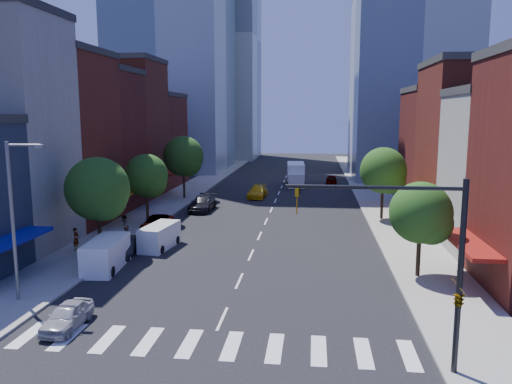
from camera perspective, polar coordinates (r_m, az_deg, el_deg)
ground at (r=27.03m, az=-3.87°, el=-14.25°), size 220.00×220.00×0.00m
sidewalk_left at (r=67.48m, az=-8.15°, el=-0.14°), size 5.00×120.00×0.15m
sidewalk_right at (r=65.74m, az=13.43°, el=-0.53°), size 5.00×120.00×0.15m
crosswalk at (r=24.35m, az=-5.21°, el=-16.99°), size 19.00×3.00×0.01m
bldg_left_2 at (r=51.77m, az=-23.14°, el=5.32°), size 12.00×9.00×16.00m
bldg_left_3 at (r=59.32m, az=-19.05°, el=5.44°), size 12.00×8.00×15.00m
bldg_left_4 at (r=67.03m, az=-15.95°, el=6.79°), size 12.00×9.00×17.00m
bldg_left_5 at (r=75.98m, az=-13.14°, el=5.61°), size 12.00×10.00×13.00m
bldg_right_2 at (r=51.20m, az=25.37°, el=4.58°), size 12.00×10.00×15.00m
bldg_right_3 at (r=60.80m, az=22.32°, el=4.39°), size 12.00×10.00×13.00m
tower_far_w at (r=122.76m, az=-4.23°, el=17.07°), size 18.00×18.00×56.00m
traffic_signal at (r=21.60m, az=20.84°, el=-9.12°), size 7.24×2.24×8.00m
streetlight at (r=30.73m, az=-25.83°, el=-2.00°), size 2.25×0.25×9.00m
tree_left_near at (r=39.20m, az=-17.48°, el=0.07°), size 4.80×4.80×7.30m
tree_left_mid at (r=49.39m, az=-12.29°, el=1.64°), size 4.20×4.20×6.65m
tree_left_far at (r=62.64m, az=-8.17°, el=3.89°), size 5.00×5.00×7.75m
tree_right_near at (r=33.71m, az=18.56°, el=-2.55°), size 4.00×4.00×6.20m
tree_right_far at (r=51.15m, az=14.51°, el=2.19°), size 4.60×4.60×7.20m
parked_car_front at (r=27.37m, az=-20.76°, el=-13.09°), size 1.53×3.74×1.27m
parked_car_second at (r=39.07m, az=-14.88°, el=-6.07°), size 1.93×4.45×1.42m
parked_car_third at (r=46.46m, az=-11.24°, el=-3.55°), size 2.87×5.35×1.43m
parked_car_rear at (r=55.40m, az=-6.11°, el=-1.31°), size 2.40×5.62×1.62m
cargo_van_near at (r=36.01m, az=-16.83°, el=-6.89°), size 2.38×5.11×2.12m
cargo_van_far at (r=40.55m, az=-11.02°, el=-5.04°), size 2.34×4.68×1.91m
taxi at (r=63.63m, az=0.17°, el=0.01°), size 2.35×5.21×1.48m
traffic_car_oncoming at (r=75.76m, az=4.31°, el=1.37°), size 1.93×4.22×1.34m
traffic_car_far at (r=76.76m, az=8.61°, el=1.40°), size 1.72×4.01×1.35m
box_truck at (r=74.56m, az=4.57°, el=1.94°), size 2.91×8.32×3.30m
pedestrian_near at (r=41.33m, az=-19.87°, el=-5.05°), size 0.42×0.63×1.73m
pedestrian_far at (r=43.87m, az=-14.82°, el=-3.85°), size 0.76×0.97×1.97m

